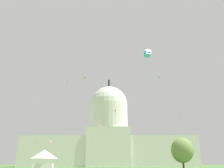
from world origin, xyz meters
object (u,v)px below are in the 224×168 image
at_px(capitol_building, 109,138).
at_px(kite_pink_low, 51,143).
at_px(kite_gold_mid, 116,111).
at_px(event_tent, 44,161).
at_px(kite_red_mid, 116,111).
at_px(kite_white_mid, 47,103).
at_px(kite_cyan_mid, 148,54).
at_px(kite_orange_high, 86,78).
at_px(kite_blue_mid, 179,111).
at_px(kite_magenta_high, 68,82).
at_px(tree_east_far, 183,150).
at_px(kite_turquoise_high, 160,78).

height_order(capitol_building, kite_pink_low, capitol_building).
height_order(kite_gold_mid, kite_pink_low, kite_gold_mid).
relative_size(event_tent, kite_red_mid, 2.66).
xyz_separation_m(kite_white_mid, kite_cyan_mid, (42.89, -87.14, -9.73)).
bearing_deg(event_tent, kite_white_mid, 99.01).
xyz_separation_m(kite_orange_high, kite_pink_low, (-6.87, -57.87, -47.84)).
bearing_deg(kite_white_mid, event_tent, -104.39).
height_order(kite_blue_mid, kite_red_mid, kite_red_mid).
height_order(capitol_building, kite_red_mid, capitol_building).
height_order(kite_magenta_high, kite_blue_mid, kite_magenta_high).
distance_m(kite_magenta_high, kite_blue_mid, 98.35).
height_order(capitol_building, event_tent, capitol_building).
bearing_deg(kite_orange_high, kite_magenta_high, -80.88).
xyz_separation_m(tree_east_far, kite_gold_mid, (-25.69, 30.05, 21.80)).
distance_m(kite_cyan_mid, kite_gold_mid, 85.39).
bearing_deg(kite_turquoise_high, capitol_building, -17.38).
bearing_deg(kite_cyan_mid, kite_orange_high, 84.87).
height_order(kite_orange_high, kite_gold_mid, kite_orange_high).
distance_m(tree_east_far, kite_pink_low, 53.18).
relative_size(kite_white_mid, kite_cyan_mid, 1.39).
bearing_deg(capitol_building, kite_orange_high, -118.25).
xyz_separation_m(kite_cyan_mid, kite_gold_mid, (-5.25, 85.07, 5.30)).
relative_size(capitol_building, kite_magenta_high, 39.30).
bearing_deg(kite_magenta_high, kite_turquoise_high, 163.89).
height_order(capitol_building, tree_east_far, capitol_building).
bearing_deg(kite_blue_mid, kite_turquoise_high, 76.05).
bearing_deg(capitol_building, kite_blue_mid, -74.91).
distance_m(capitol_building, kite_blue_mid, 104.85).
xyz_separation_m(kite_magenta_high, kite_turquoise_high, (60.47, -18.29, -3.29)).
bearing_deg(event_tent, kite_blue_mid, 11.97).
bearing_deg(kite_turquoise_high, kite_red_mid, 50.74).
bearing_deg(kite_cyan_mid, kite_pink_low, 101.39).
distance_m(event_tent, kite_blue_mid, 50.69).
bearing_deg(kite_orange_high, kite_red_mid, 58.63).
xyz_separation_m(tree_east_far, kite_red_mid, (-25.74, 39.02, 23.56)).
height_order(event_tent, kite_cyan_mid, kite_cyan_mid).
distance_m(tree_east_far, kite_magenta_high, 99.02).
distance_m(kite_blue_mid, kite_turquoise_high, 63.32).
xyz_separation_m(kite_blue_mid, kite_turquoise_high, (4.53, 54.76, 31.46)).
xyz_separation_m(kite_cyan_mid, kite_red_mid, (-5.30, 94.04, 7.06)).
distance_m(kite_gold_mid, kite_pink_low, 42.12).
relative_size(tree_east_far, kite_orange_high, 4.05).
distance_m(kite_blue_mid, kite_red_mid, 54.73).
bearing_deg(kite_cyan_mid, kite_blue_mid, 51.17).
height_order(kite_magenta_high, kite_turquoise_high, kite_magenta_high).
distance_m(capitol_building, tree_east_far, 97.27).
bearing_deg(kite_pink_low, event_tent, 114.90).
bearing_deg(kite_pink_low, kite_red_mid, -113.19).
height_order(event_tent, kite_white_mid, kite_white_mid).
distance_m(capitol_building, kite_pink_low, 91.22).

